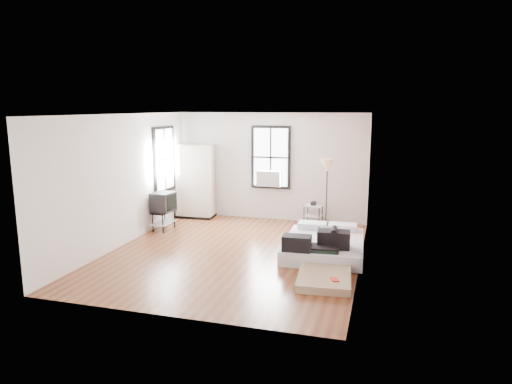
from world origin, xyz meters
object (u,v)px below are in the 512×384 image
(floor_lamp, at_px, (327,169))
(mattress_main, at_px, (324,244))
(side_table, at_px, (313,209))
(tv_stand, at_px, (163,203))
(mattress_bare, at_px, (324,268))
(wardrobe, at_px, (195,182))

(floor_lamp, bearing_deg, mattress_main, -83.91)
(side_table, relative_size, tv_stand, 0.64)
(mattress_bare, bearing_deg, wardrobe, 135.00)
(side_table, bearing_deg, wardrobe, -178.74)
(mattress_bare, xyz_separation_m, tv_stand, (-4.13, 1.89, 0.55))
(mattress_main, height_order, wardrobe, wardrobe)
(mattress_main, relative_size, wardrobe, 1.12)
(side_table, bearing_deg, floor_lamp, -38.24)
(side_table, bearing_deg, tv_stand, -155.91)
(mattress_bare, relative_size, floor_lamp, 1.02)
(mattress_bare, height_order, floor_lamp, floor_lamp)
(mattress_bare, relative_size, tv_stand, 1.90)
(wardrobe, relative_size, tv_stand, 2.11)
(wardrobe, distance_m, tv_stand, 1.50)
(wardrobe, bearing_deg, mattress_main, -33.09)
(floor_lamp, bearing_deg, side_table, 141.76)
(mattress_main, distance_m, side_table, 2.32)
(side_table, height_order, tv_stand, tv_stand)
(wardrobe, bearing_deg, floor_lamp, -6.39)
(mattress_main, height_order, mattress_bare, mattress_main)
(mattress_bare, distance_m, side_table, 3.50)
(side_table, relative_size, floor_lamp, 0.34)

